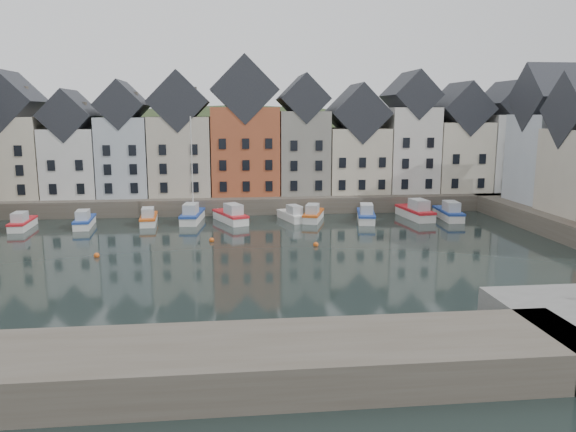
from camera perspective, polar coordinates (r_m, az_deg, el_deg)
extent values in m
plane|color=black|center=(48.55, -3.24, -4.62)|extent=(260.00, 260.00, 0.00)
cube|color=#4A4339|center=(77.73, -4.46, 1.83)|extent=(90.00, 16.00, 2.00)
cube|color=#4A4339|center=(28.43, -21.88, -14.47)|extent=(50.00, 6.00, 2.00)
ellipsoid|color=#263319|center=(107.31, -4.79, -6.15)|extent=(153.60, 70.40, 64.00)
sphere|color=black|center=(98.50, -13.15, 7.91)|extent=(5.77, 5.77, 5.77)
sphere|color=black|center=(111.06, 7.99, 8.04)|extent=(5.27, 5.27, 5.27)
sphere|color=black|center=(106.76, 12.51, 7.68)|extent=(5.07, 5.07, 5.07)
sphere|color=black|center=(103.48, 3.01, 7.79)|extent=(5.01, 5.01, 5.01)
sphere|color=black|center=(109.43, -25.26, 6.31)|extent=(3.94, 3.94, 3.94)
sphere|color=black|center=(111.49, 9.80, 7.97)|extent=(5.21, 5.21, 5.21)
sphere|color=black|center=(105.64, -3.96, 8.11)|extent=(5.45, 5.45, 5.45)
sphere|color=black|center=(103.43, 16.71, 7.03)|extent=(4.49, 4.49, 4.49)
cube|color=beige|center=(79.65, -26.04, 5.39)|extent=(7.67, 8.00, 10.07)
cube|color=black|center=(79.46, -26.45, 10.37)|extent=(7.67, 8.16, 7.67)
cube|color=silver|center=(77.57, -20.92, 5.11)|extent=(6.56, 8.00, 8.61)
cube|color=black|center=(77.31, -21.21, 9.48)|extent=(6.56, 8.16, 6.56)
cube|color=#B2BBC5|center=(76.13, -16.17, 5.83)|extent=(6.20, 8.00, 10.02)
cube|color=black|center=(75.93, -16.43, 10.75)|extent=(6.20, 8.16, 6.20)
cube|color=#BBB29F|center=(75.25, -10.81, 6.03)|extent=(7.70, 8.00, 10.08)
cube|color=black|center=(75.05, -11.00, 11.32)|extent=(7.70, 8.16, 7.70)
cube|color=#A85030|center=(75.02, -4.42, 6.63)|extent=(8.69, 8.00, 11.28)
cube|color=black|center=(74.91, -4.51, 12.58)|extent=(8.69, 8.16, 8.69)
cube|color=gray|center=(75.69, 1.45, 6.50)|extent=(6.43, 8.00, 10.78)
cube|color=black|center=(75.53, 1.48, 11.79)|extent=(6.43, 8.16, 6.43)
cube|color=beige|center=(77.10, 6.86, 5.67)|extent=(7.88, 8.00, 8.56)
cube|color=black|center=(76.84, 6.96, 10.30)|extent=(7.88, 8.16, 7.88)
cube|color=silver|center=(78.99, 12.11, 6.62)|extent=(6.50, 8.00, 11.27)
cube|color=black|center=(78.86, 12.32, 11.87)|extent=(6.50, 8.16, 6.50)
cube|color=beige|center=(81.53, 16.79, 5.83)|extent=(7.23, 8.00, 9.32)
cube|color=black|center=(81.32, 17.03, 10.36)|extent=(7.23, 8.16, 7.23)
cube|color=silver|center=(84.41, 21.12, 6.06)|extent=(6.18, 8.00, 10.32)
cube|color=black|center=(84.24, 21.42, 10.59)|extent=(6.18, 8.16, 6.18)
cube|color=#B2BBC5|center=(74.06, 25.07, 5.28)|extent=(7.47, 8.00, 10.38)
cube|color=black|center=(73.88, 25.51, 10.82)|extent=(7.62, 8.00, 8.00)
sphere|color=#CE5418|center=(56.24, -7.77, -2.45)|extent=(0.50, 0.50, 0.50)
sphere|color=#CE5418|center=(53.96, 2.84, -2.91)|extent=(0.50, 0.50, 0.50)
sphere|color=#CE5418|center=(52.64, -18.87, -3.82)|extent=(0.50, 0.50, 0.50)
cube|color=silver|center=(68.57, -25.33, -0.89)|extent=(1.86, 5.54, 1.00)
cube|color=red|center=(68.47, -25.37, -0.44)|extent=(1.95, 5.65, 0.23)
cube|color=#ABAFB3|center=(67.61, -25.60, -0.12)|extent=(1.36, 2.24, 1.10)
cube|color=silver|center=(67.05, -19.95, -0.74)|extent=(2.10, 5.69, 1.02)
cube|color=#203F96|center=(66.95, -19.98, -0.27)|extent=(2.20, 5.80, 0.23)
cube|color=#ABAFB3|center=(66.04, -20.12, 0.07)|extent=(1.47, 2.32, 1.11)
cube|color=silver|center=(66.66, -13.96, -0.48)|extent=(2.03, 5.64, 1.02)
cube|color=#CE5418|center=(66.56, -13.98, -0.01)|extent=(2.13, 5.75, 0.23)
cube|color=#ABAFB3|center=(65.64, -14.04, 0.33)|extent=(1.44, 2.30, 1.11)
cube|color=silver|center=(66.87, -9.67, -0.24)|extent=(2.65, 6.56, 1.17)
cube|color=#203F96|center=(66.76, -9.69, 0.30)|extent=(2.77, 6.70, 0.27)
cube|color=#ABAFB3|center=(65.72, -9.85, 0.70)|extent=(1.78, 2.71, 1.28)
cylinder|color=silver|center=(66.66, -9.73, 4.94)|extent=(0.15, 0.15, 11.69)
cube|color=silver|center=(65.99, -5.88, -0.29)|extent=(4.16, 6.61, 1.17)
cube|color=red|center=(65.88, -5.89, 0.25)|extent=(4.30, 6.76, 0.26)
cube|color=#ABAFB3|center=(64.90, -5.57, 0.67)|extent=(2.33, 2.91, 1.27)
cube|color=silver|center=(66.74, 0.38, -0.16)|extent=(3.05, 5.58, 0.98)
cube|color=silver|center=(66.64, 0.38, 0.29)|extent=(3.17, 5.70, 0.22)
cube|color=#ABAFB3|center=(65.83, 0.65, 0.63)|extent=(1.80, 2.40, 1.07)
cube|color=silver|center=(66.87, 2.60, -0.14)|extent=(3.36, 5.99, 1.05)
cube|color=#CE5418|center=(66.76, 2.60, 0.35)|extent=(3.48, 6.13, 0.24)
cube|color=#ABAFB3|center=(65.82, 2.50, 0.71)|extent=(1.96, 2.59, 1.15)
cube|color=silver|center=(66.90, 7.91, -0.20)|extent=(2.99, 6.34, 1.12)
cube|color=#203F96|center=(66.79, 7.92, 0.31)|extent=(3.12, 6.48, 0.25)
cube|color=#ABAFB3|center=(65.79, 7.98, 0.70)|extent=(1.88, 2.67, 1.22)
cube|color=silver|center=(69.69, 12.74, 0.11)|extent=(2.84, 7.08, 1.26)
cube|color=red|center=(69.57, 12.77, 0.66)|extent=(2.97, 7.23, 0.29)
cube|color=#ABAFB3|center=(68.54, 13.16, 1.09)|extent=(1.91, 2.92, 1.38)
cube|color=silver|center=(70.32, 15.96, 0.02)|extent=(2.30, 6.43, 1.16)
cube|color=#203F96|center=(70.21, 15.98, 0.53)|extent=(2.41, 6.57, 0.26)
cube|color=#ABAFB3|center=(69.23, 16.25, 0.91)|extent=(1.63, 2.62, 1.27)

